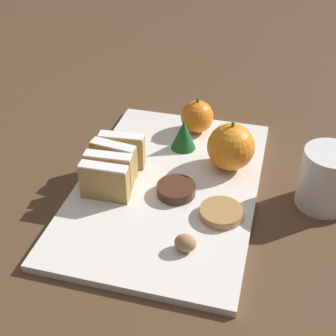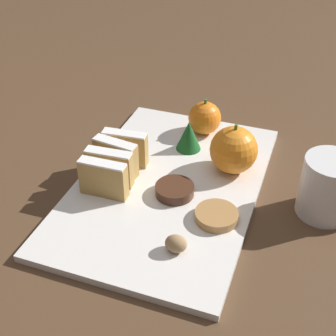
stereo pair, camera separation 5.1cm
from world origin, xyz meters
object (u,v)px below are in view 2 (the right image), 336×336
at_px(orange_far, 234,150).
at_px(coffee_mug, 329,187).
at_px(chocolate_cookie, 175,190).
at_px(orange_near, 205,118).
at_px(walnut, 176,244).

relative_size(orange_far, coffee_mug, 0.76).
xyz_separation_m(chocolate_cookie, coffee_mug, (0.22, 0.05, 0.03)).
bearing_deg(orange_near, orange_far, -52.07).
height_order(orange_far, walnut, orange_far).
bearing_deg(chocolate_cookie, orange_near, 92.39).
height_order(orange_near, orange_far, orange_far).
distance_m(orange_far, coffee_mug, 0.16).
bearing_deg(coffee_mug, walnut, -138.08).
relative_size(orange_near, orange_far, 0.79).
xyz_separation_m(orange_far, chocolate_cookie, (-0.07, -0.09, -0.03)).
bearing_deg(chocolate_cookie, orange_far, 53.60).
bearing_deg(chocolate_cookie, walnut, -70.14).
height_order(orange_near, walnut, orange_near).
height_order(orange_near, chocolate_cookie, orange_near).
bearing_deg(orange_far, coffee_mug, -15.63).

